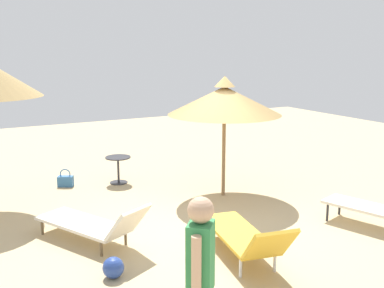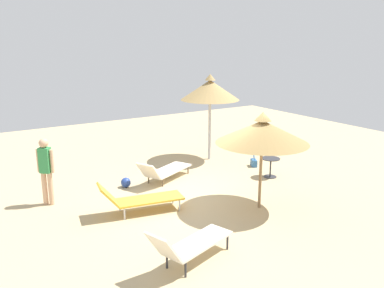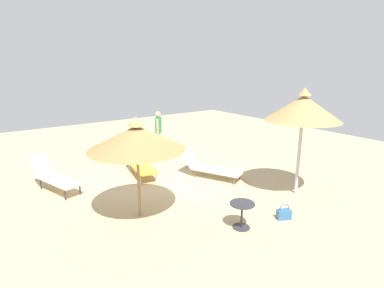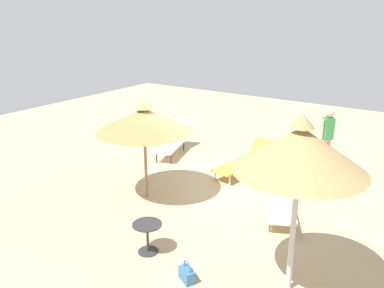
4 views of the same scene
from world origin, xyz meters
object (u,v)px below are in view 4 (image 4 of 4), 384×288
object	(u,v)px
lounge_chair_near_left	(280,199)
handbag	(187,274)
lounge_chair_near_right	(174,141)
person_standing_center	(327,134)
parasol_umbrella_edge	(144,120)
beach_ball	(302,189)
lounge_chair_back	(245,161)
parasol_umbrella_far_left	(300,149)
side_table_round	(147,233)

from	to	relation	value
lounge_chair_near_left	handbag	xyz separation A→B (m)	(-0.34, -3.32, -0.20)
lounge_chair_near_right	person_standing_center	distance (m)	4.81
parasol_umbrella_edge	lounge_chair_near_left	bearing A→B (deg)	19.40
beach_ball	lounge_chair_back	bearing A→B (deg)	166.80
parasol_umbrella_edge	lounge_chair_back	world-z (taller)	parasol_umbrella_edge
person_standing_center	handbag	distance (m)	6.85
parasol_umbrella_far_left	parasol_umbrella_edge	distance (m)	4.59
parasol_umbrella_far_left	lounge_chair_near_right	xyz separation A→B (m)	(-5.70, 4.43, -2.08)
parasol_umbrella_far_left	side_table_round	distance (m)	3.44
parasol_umbrella_far_left	handbag	world-z (taller)	parasol_umbrella_far_left
person_standing_center	handbag	xyz separation A→B (m)	(-0.35, -6.78, -0.90)
lounge_chair_near_right	lounge_chair_near_left	world-z (taller)	lounge_chair_near_right
lounge_chair_near_right	person_standing_center	xyz separation A→B (m)	(4.51, 1.56, 0.60)
parasol_umbrella_edge	person_standing_center	world-z (taller)	parasol_umbrella_edge
lounge_chair_near_right	person_standing_center	world-z (taller)	person_standing_center
parasol_umbrella_far_left	person_standing_center	distance (m)	6.29
parasol_umbrella_edge	lounge_chair_back	bearing A→B (deg)	63.68
parasol_umbrella_far_left	person_standing_center	world-z (taller)	parasol_umbrella_far_left
parasol_umbrella_far_left	beach_ball	world-z (taller)	parasol_umbrella_far_left
parasol_umbrella_far_left	person_standing_center	size ratio (longest dim) A/B	1.72
lounge_chair_near_right	handbag	bearing A→B (deg)	-51.46
parasol_umbrella_far_left	lounge_chair_back	xyz separation A→B (m)	(-2.97, 4.20, -2.13)
lounge_chair_back	parasol_umbrella_edge	bearing A→B (deg)	-116.32
lounge_chair_near_right	lounge_chair_near_left	bearing A→B (deg)	-22.85
parasol_umbrella_edge	handbag	distance (m)	4.03
parasol_umbrella_edge	side_table_round	world-z (taller)	parasol_umbrella_edge
person_standing_center	side_table_round	xyz separation A→B (m)	(-1.49, -6.47, -0.61)
lounge_chair_near_right	beach_ball	bearing A→B (deg)	-8.28
lounge_chair_near_right	handbag	world-z (taller)	lounge_chair_near_right
parasol_umbrella_far_left	lounge_chair_near_right	size ratio (longest dim) A/B	1.49
parasol_umbrella_far_left	person_standing_center	bearing A→B (deg)	101.30
lounge_chair_near_right	lounge_chair_back	bearing A→B (deg)	-4.85
lounge_chair_near_left	beach_ball	distance (m)	1.24
lounge_chair_back	beach_ball	bearing A→B (deg)	-13.20
parasol_umbrella_far_left	lounge_chair_near_left	world-z (taller)	parasol_umbrella_far_left
person_standing_center	beach_ball	xyz separation A→B (m)	(0.09, -2.23, -0.89)
parasol_umbrella_edge	lounge_chair_near_right	bearing A→B (deg)	114.51
parasol_umbrella_edge	lounge_chair_near_right	size ratio (longest dim) A/B	1.21
lounge_chair_near_left	beach_ball	bearing A→B (deg)	85.23
lounge_chair_near_right	beach_ball	xyz separation A→B (m)	(4.60, -0.67, -0.29)
lounge_chair_near_left	person_standing_center	size ratio (longest dim) A/B	1.20
lounge_chair_near_left	side_table_round	world-z (taller)	lounge_chair_near_left
parasol_umbrella_edge	handbag	size ratio (longest dim) A/B	6.17
side_table_round	parasol_umbrella_edge	bearing A→B (deg)	130.70
parasol_umbrella_edge	lounge_chair_back	distance (m)	3.49
side_table_round	beach_ball	size ratio (longest dim) A/B	2.11
parasol_umbrella_far_left	lounge_chair_near_right	bearing A→B (deg)	142.17
lounge_chair_near_right	lounge_chair_near_left	size ratio (longest dim) A/B	0.97
person_standing_center	handbag	bearing A→B (deg)	-92.95
parasol_umbrella_edge	lounge_chair_near_left	distance (m)	3.72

